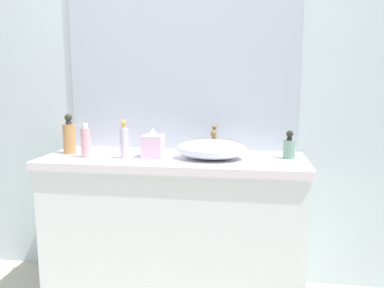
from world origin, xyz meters
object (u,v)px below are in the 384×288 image
object	(u,v)px
sink_basin	(211,149)
soap_dispenser	(124,142)
lotion_bottle	(86,142)
spray_can	(289,147)
perfume_bottle	(69,137)
tissue_box	(153,145)

from	to	relation	value
sink_basin	soap_dispenser	bearing A→B (deg)	-173.68
lotion_bottle	spray_can	xyz separation A→B (m)	(1.14, 0.14, -0.02)
perfume_bottle	tissue_box	size ratio (longest dim) A/B	1.42
soap_dispenser	spray_can	world-z (taller)	soap_dispenser
soap_dispenser	perfume_bottle	xyz separation A→B (m)	(-0.37, 0.09, 0.01)
tissue_box	sink_basin	bearing A→B (deg)	0.71
soap_dispenser	tissue_box	size ratio (longest dim) A/B	1.29
lotion_bottle	perfume_bottle	size ratio (longest dim) A/B	0.81
soap_dispenser	spray_can	size ratio (longest dim) A/B	1.37
soap_dispenser	tissue_box	world-z (taller)	soap_dispenser
sink_basin	tissue_box	bearing A→B (deg)	-179.29
sink_basin	perfume_bottle	size ratio (longest dim) A/B	1.66
sink_basin	spray_can	world-z (taller)	spray_can
lotion_bottle	perfume_bottle	distance (m)	0.17
soap_dispenser	lotion_bottle	xyz separation A→B (m)	(-0.22, -0.01, -0.01)
tissue_box	spray_can	bearing A→B (deg)	5.99
sink_basin	lotion_bottle	world-z (taller)	lotion_bottle
lotion_bottle	tissue_box	world-z (taller)	lotion_bottle
lotion_bottle	perfume_bottle	bearing A→B (deg)	146.44
perfume_bottle	tissue_box	bearing A→B (deg)	-4.33
sink_basin	soap_dispenser	xyz separation A→B (m)	(-0.49, -0.05, 0.04)
lotion_bottle	perfume_bottle	world-z (taller)	perfume_bottle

